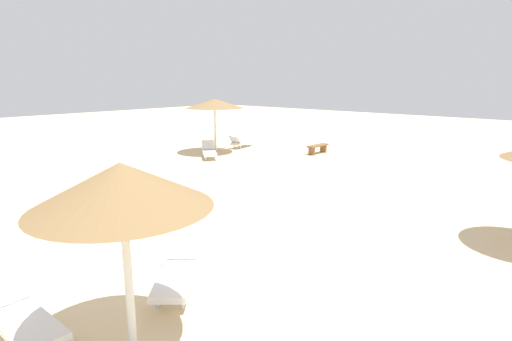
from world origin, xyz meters
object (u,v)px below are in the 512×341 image
parasol_1 (215,104)px  lounger_1 (209,151)px  lounger_2 (21,317)px  bench_0 (318,147)px  parasol_2 (121,186)px  lounger_6 (242,142)px  lounger_7 (177,271)px

parasol_1 → lounger_1: size_ratio=1.65×
lounger_2 → bench_0: 17.12m
lounger_1 → bench_0: bearing=52.5°
parasol_1 → lounger_1: parasol_1 is taller
parasol_2 → parasol_1: bearing=132.6°
parasol_2 → lounger_2: 2.85m
parasol_2 → lounger_1: size_ratio=1.52×
parasol_2 → lounger_6: parasol_2 is taller
parasol_2 → lounger_6: size_ratio=1.45×
lounger_7 → lounger_2: bearing=-103.2°
lounger_2 → lounger_7: bearing=76.8°
lounger_7 → lounger_1: bearing=135.0°
parasol_2 → bench_0: bearing=113.5°
lounger_1 → parasol_2: bearing=-46.6°
lounger_2 → lounger_6: 17.90m
lounger_1 → parasol_1: bearing=122.9°
parasol_2 → bench_0: 16.94m
lounger_2 → lounger_7: size_ratio=1.03×
lounger_6 → lounger_1: bearing=-74.7°
parasol_2 → lounger_1: parasol_2 is taller
parasol_2 → lounger_2: parasol_2 is taller
lounger_2 → lounger_1: bearing=126.3°
lounger_1 → lounger_6: 3.52m
parasol_1 → bench_0: parasol_1 is taller
lounger_1 → lounger_7: size_ratio=1.02×
bench_0 → lounger_1: bearing=-127.5°
parasol_1 → lounger_7: bearing=-46.1°
parasol_1 → lounger_2: bearing=-53.9°
parasol_1 → lounger_7: (9.97, -10.36, -2.32)m
lounger_2 → lounger_6: size_ratio=0.96×
lounger_1 → lounger_2: 14.57m
parasol_1 → lounger_1: bearing=-57.1°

